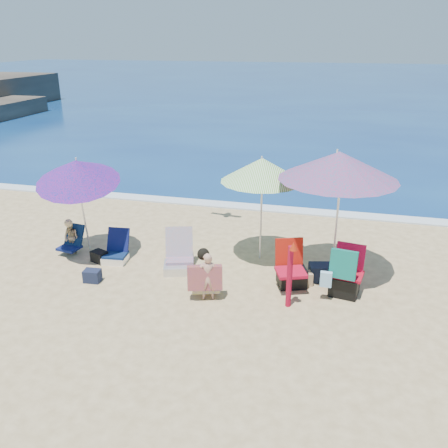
% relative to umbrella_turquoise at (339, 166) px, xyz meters
% --- Properties ---
extents(ground, '(120.00, 120.00, 0.00)m').
position_rel_umbrella_turquoise_xyz_m(ground, '(-1.69, -1.56, -2.20)').
color(ground, '#D8BC84').
rests_on(ground, ground).
extents(sea, '(120.00, 80.00, 0.12)m').
position_rel_umbrella_turquoise_xyz_m(sea, '(-1.69, 43.44, -2.25)').
color(sea, navy).
rests_on(sea, ground).
extents(foam, '(120.00, 0.50, 0.04)m').
position_rel_umbrella_turquoise_xyz_m(foam, '(-1.69, 3.54, -2.18)').
color(foam, white).
rests_on(foam, ground).
extents(umbrella_turquoise, '(2.43, 2.43, 2.50)m').
position_rel_umbrella_turquoise_xyz_m(umbrella_turquoise, '(0.00, 0.00, 0.00)').
color(umbrella_turquoise, silver).
rests_on(umbrella_turquoise, ground).
extents(umbrella_striped, '(1.67, 1.67, 2.20)m').
position_rel_umbrella_turquoise_xyz_m(umbrella_striped, '(-1.47, 0.44, -0.28)').
color(umbrella_striped, silver).
rests_on(umbrella_striped, ground).
extents(umbrella_blue, '(2.12, 2.16, 2.29)m').
position_rel_umbrella_turquoise_xyz_m(umbrella_blue, '(-5.05, -0.41, -0.33)').
color(umbrella_blue, silver).
rests_on(umbrella_blue, ground).
extents(furled_umbrella, '(0.20, 0.23, 1.25)m').
position_rel_umbrella_turquoise_xyz_m(furled_umbrella, '(-0.64, -1.37, -1.52)').
color(furled_umbrella, maroon).
rests_on(furled_umbrella, ground).
extents(chair_navy, '(0.51, 0.62, 0.65)m').
position_rel_umbrella_turquoise_xyz_m(chair_navy, '(-4.34, -0.43, -2.03)').
color(chair_navy, '#0C2047').
rests_on(chair_navy, ground).
extents(chair_rainbow, '(0.75, 0.90, 0.78)m').
position_rel_umbrella_turquoise_xyz_m(chair_rainbow, '(-2.95, -0.46, -2.00)').
color(chair_rainbow, '#E15F4F').
rests_on(chair_rainbow, ground).
extents(camp_chair_left, '(0.68, 0.84, 0.91)m').
position_rel_umbrella_turquoise_xyz_m(camp_chair_left, '(-0.69, -0.61, -1.93)').
color(camp_chair_left, '#B50C28').
rests_on(camp_chair_left, ground).
extents(camp_chair_right, '(0.77, 0.69, 0.95)m').
position_rel_umbrella_turquoise_xyz_m(camp_chair_right, '(0.28, -0.71, -1.86)').
color(camp_chair_right, '#B70D22').
rests_on(camp_chair_right, ground).
extents(person_center, '(0.65, 0.59, 0.90)m').
position_rel_umbrella_turquoise_xyz_m(person_center, '(-2.10, -1.44, -1.77)').
color(person_center, tan).
rests_on(person_center, ground).
extents(person_left, '(0.50, 0.58, 0.79)m').
position_rel_umbrella_turquoise_xyz_m(person_left, '(-5.44, -0.29, -1.85)').
color(person_left, tan).
rests_on(person_left, ground).
extents(bag_navy_a, '(0.33, 0.25, 0.24)m').
position_rel_umbrella_turquoise_xyz_m(bag_navy_a, '(-4.38, -1.37, -2.08)').
color(bag_navy_a, '#181F36').
rests_on(bag_navy_a, ground).
extents(bag_black_a, '(0.38, 0.34, 0.23)m').
position_rel_umbrella_turquoise_xyz_m(bag_black_a, '(-4.66, -0.55, -2.09)').
color(bag_black_a, black).
rests_on(bag_black_a, ground).
extents(bag_tan, '(0.35, 0.30, 0.25)m').
position_rel_umbrella_turquoise_xyz_m(bag_tan, '(-0.45, -0.51, -2.08)').
color(bag_tan, tan).
rests_on(bag_tan, ground).
extents(bag_navy_b, '(0.49, 0.41, 0.32)m').
position_rel_umbrella_turquoise_xyz_m(bag_navy_b, '(-0.17, -0.25, -2.04)').
color(bag_navy_b, '#171F34').
rests_on(bag_navy_b, ground).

